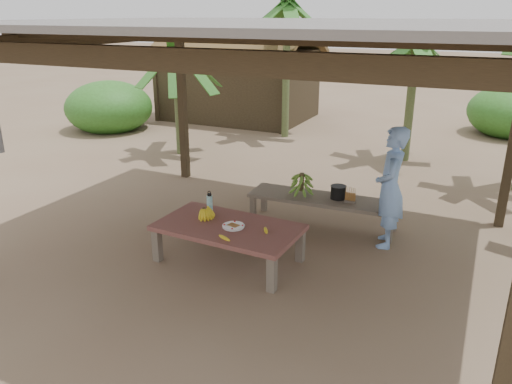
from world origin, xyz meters
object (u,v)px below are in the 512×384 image
at_px(water_flask, 210,203).
at_px(woman, 390,188).
at_px(work_table, 228,230).
at_px(ripe_banana_bunch, 204,212).
at_px(cooking_pot, 338,193).
at_px(bench, 323,201).
at_px(plate, 233,226).

relative_size(water_flask, woman, 0.18).
height_order(work_table, ripe_banana_bunch, ripe_banana_bunch).
bearing_deg(work_table, woman, 40.53).
bearing_deg(water_flask, cooking_pot, 44.12).
bearing_deg(woman, bench, -114.01).
relative_size(ripe_banana_bunch, water_flask, 0.90).
distance_m(plate, cooking_pot, 1.90).
bearing_deg(work_table, ripe_banana_bunch, 170.47).
relative_size(work_table, plate, 6.56).
distance_m(bench, plate, 1.77).
bearing_deg(plate, woman, 40.58).
distance_m(ripe_banana_bunch, plate, 0.51).
bearing_deg(water_flask, woman, 25.79).
relative_size(work_table, cooking_pot, 8.22).
distance_m(water_flask, woman, 2.43).
distance_m(bench, woman, 1.12).
xyz_separation_m(bench, cooking_pot, (0.22, 0.05, 0.15)).
height_order(ripe_banana_bunch, water_flask, water_flask).
bearing_deg(woman, work_table, -61.94).
height_order(water_flask, cooking_pot, water_flask).
distance_m(plate, woman, 2.18).
bearing_deg(water_flask, work_table, -34.72).
distance_m(bench, ripe_banana_bunch, 1.91).
relative_size(plate, woman, 0.17).
bearing_deg(plate, work_table, 160.12).
bearing_deg(water_flask, plate, -32.50).
height_order(work_table, plate, plate).
xyz_separation_m(work_table, water_flask, (-0.45, 0.31, 0.19)).
xyz_separation_m(bench, water_flask, (-1.18, -1.30, 0.23)).
bearing_deg(cooking_pot, ripe_banana_bunch, -130.35).
distance_m(bench, water_flask, 1.77).
bearing_deg(cooking_pot, plate, -116.53).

